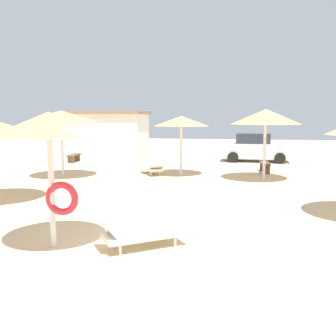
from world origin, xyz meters
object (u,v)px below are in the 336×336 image
(parasol_6, at_px, (266,117))
(lounger_1, at_px, (138,233))
(parked_car, at_px, (256,148))
(parasol_1, at_px, (49,127))
(beach_cabana, at_px, (112,134))
(parasol_7, at_px, (61,116))
(bench_0, at_px, (74,156))
(parasol_2, at_px, (181,121))
(bench_1, at_px, (265,165))
(lounger_2, at_px, (152,168))

(parasol_6, xyz_separation_m, lounger_1, (-3.06, -9.25, -2.37))
(parked_car, bearing_deg, parasol_6, -89.40)
(lounger_1, relative_size, parked_car, 0.46)
(parasol_1, relative_size, beach_cabana, 0.59)
(parasol_1, xyz_separation_m, parasol_6, (4.80, 9.49, 0.22))
(parasol_7, xyz_separation_m, bench_0, (-2.02, 5.59, -2.38))
(parasol_2, bearing_deg, beach_cabana, 128.57)
(lounger_1, height_order, beach_cabana, beach_cabana)
(parasol_2, height_order, lounger_1, parasol_2)
(parasol_2, height_order, parasol_7, parasol_7)
(parasol_2, height_order, parked_car, parasol_2)
(bench_0, height_order, bench_1, same)
(parked_car, bearing_deg, bench_1, -86.66)
(parasol_6, xyz_separation_m, beach_cabana, (-9.52, 8.01, -1.13))
(lounger_1, height_order, bench_0, lounger_1)
(bench_1, bearing_deg, parasol_7, -160.03)
(parasol_6, distance_m, parasol_7, 8.87)
(lounger_1, distance_m, parked_car, 16.65)
(parasol_6, xyz_separation_m, lounger_2, (-5.08, 0.70, -2.38))
(lounger_1, bearing_deg, lounger_2, 101.50)
(parasol_2, xyz_separation_m, bench_0, (-7.16, 4.07, -2.15))
(parasol_1, bearing_deg, bench_0, 113.00)
(parasol_6, relative_size, lounger_2, 1.56)
(bench_0, xyz_separation_m, beach_cabana, (1.33, 3.25, 1.22))
(parasol_2, distance_m, parasol_6, 3.76)
(parasol_2, height_order, parasol_6, parasol_6)
(lounger_2, relative_size, parked_car, 0.48)
(parasol_7, height_order, bench_0, parasol_7)
(lounger_1, relative_size, lounger_2, 0.96)
(parasol_6, bearing_deg, parasol_1, -116.82)
(parasol_1, height_order, bench_1, parasol_1)
(lounger_2, bearing_deg, bench_1, 18.43)
(bench_1, height_order, parked_car, parked_car)
(bench_1, relative_size, parked_car, 0.37)
(parasol_1, bearing_deg, parked_car, 74.13)
(parasol_6, bearing_deg, lounger_1, -108.31)
(parasol_7, bearing_deg, parasol_6, 5.33)
(bench_0, bearing_deg, parasol_2, -29.61)
(parasol_1, distance_m, beach_cabana, 18.15)
(parasol_6, distance_m, bench_0, 12.08)
(parasol_6, xyz_separation_m, bench_1, (0.20, 2.46, -2.35))
(lounger_1, bearing_deg, beach_cabana, 110.54)
(lounger_1, xyz_separation_m, beach_cabana, (-6.46, 17.25, 1.24))
(parasol_6, bearing_deg, beach_cabana, 139.94)
(parasol_7, distance_m, lounger_1, 10.49)
(bench_1, xyz_separation_m, parked_car, (-0.27, 4.67, 0.48))
(parasol_6, bearing_deg, parasol_2, 169.34)
(parasol_6, height_order, lounger_2, parasol_6)
(lounger_2, bearing_deg, beach_cabana, 121.27)
(parasol_6, relative_size, beach_cabana, 0.64)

